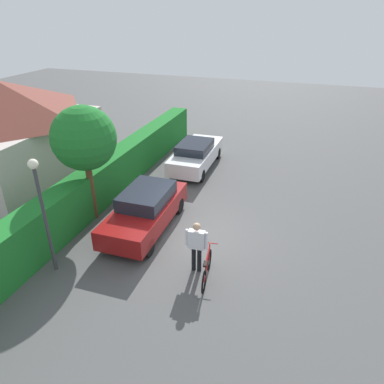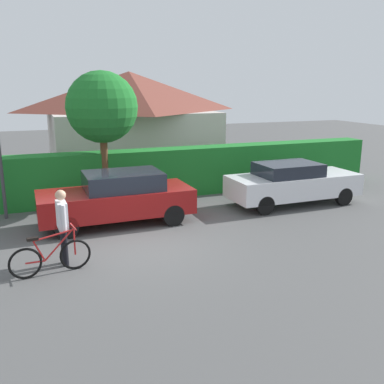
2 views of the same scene
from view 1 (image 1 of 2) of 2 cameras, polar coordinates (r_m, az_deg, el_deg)
ground_plane at (r=12.78m, az=0.65°, el=-6.66°), size 60.00×60.00×0.00m
hedge_row at (r=14.13m, az=-16.49°, el=-0.38°), size 20.41×0.90×1.67m
house_distant at (r=18.34m, az=-27.39°, el=8.86°), size 7.29×5.87×4.40m
parked_car_near at (r=12.82m, az=-7.37°, el=-2.75°), size 4.24×1.72×1.47m
parked_car_far at (r=17.64m, az=0.64°, el=6.02°), size 4.35×1.66×1.38m
bicycle at (r=10.66m, az=2.35°, el=-12.15°), size 1.66×0.50×0.97m
person_rider at (r=10.61m, az=0.73°, el=-8.17°), size 0.22×0.67×1.68m
street_lamp at (r=10.74m, az=-22.83°, el=-1.26°), size 0.28×0.28×3.62m
tree_kerbside at (r=12.94m, az=-16.77°, el=8.08°), size 2.24×2.24×4.27m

